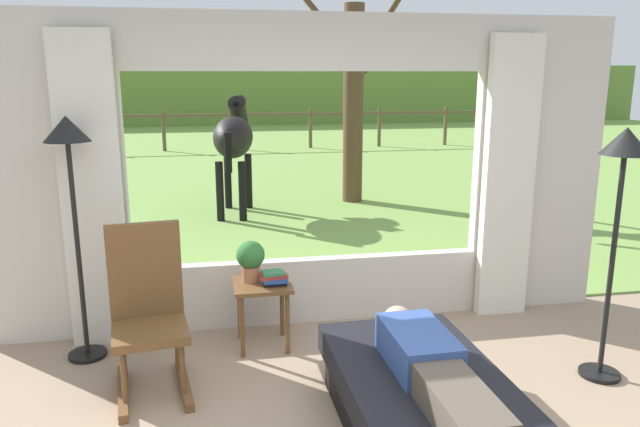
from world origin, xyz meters
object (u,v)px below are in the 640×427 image
at_px(recliner_sofa, 425,410).
at_px(floor_lamp_right, 622,179).
at_px(rocking_chair, 148,310).
at_px(reclining_person, 430,365).
at_px(side_table, 262,294).
at_px(horse, 234,138).
at_px(pasture_tree, 353,99).
at_px(potted_plant, 251,258).
at_px(book_stack, 274,278).
at_px(floor_lamp_left, 70,165).

xyz_separation_m(recliner_sofa, floor_lamp_right, (1.50, 0.55, 1.19)).
bearing_deg(recliner_sofa, rocking_chair, 147.37).
relative_size(reclining_person, side_table, 2.75).
relative_size(side_table, horse, 0.29).
distance_m(floor_lamp_right, pasture_tree, 6.07).
distance_m(side_table, potted_plant, 0.29).
bearing_deg(horse, book_stack, -79.34).
bearing_deg(reclining_person, pasture_tree, 79.25).
relative_size(side_table, pasture_tree, 0.16).
xyz_separation_m(potted_plant, book_stack, (0.17, -0.12, -0.13)).
bearing_deg(horse, floor_lamp_left, -96.65).
distance_m(recliner_sofa, rocking_chair, 1.90).
xyz_separation_m(reclining_person, horse, (-0.78, 6.10, 0.63)).
bearing_deg(floor_lamp_left, book_stack, -4.80).
bearing_deg(book_stack, side_table, 144.81).
height_order(side_table, potted_plant, potted_plant).
bearing_deg(pasture_tree, horse, -164.24).
height_order(floor_lamp_right, horse, horse).
bearing_deg(potted_plant, reclining_person, -60.92).
height_order(reclining_person, floor_lamp_right, floor_lamp_right).
bearing_deg(side_table, floor_lamp_right, -21.62).
bearing_deg(floor_lamp_right, book_stack, 158.99).
height_order(book_stack, floor_lamp_right, floor_lamp_right).
height_order(rocking_chair, book_stack, rocking_chair).
relative_size(reclining_person, pasture_tree, 0.44).
height_order(side_table, pasture_tree, pasture_tree).
relative_size(reclining_person, book_stack, 6.62).
height_order(recliner_sofa, reclining_person, reclining_person).
height_order(side_table, book_stack, book_stack).
bearing_deg(potted_plant, book_stack, -36.00).
relative_size(recliner_sofa, horse, 0.94).
xyz_separation_m(rocking_chair, side_table, (0.80, 0.48, -0.12)).
height_order(potted_plant, floor_lamp_right, floor_lamp_right).
xyz_separation_m(reclining_person, potted_plant, (-0.87, 1.56, 0.18)).
height_order(potted_plant, floor_lamp_left, floor_lamp_left).
relative_size(rocking_chair, pasture_tree, 0.35).
distance_m(potted_plant, horse, 4.56).
xyz_separation_m(potted_plant, horse, (0.09, 4.54, 0.45)).
bearing_deg(horse, recliner_sofa, -72.96).
distance_m(reclining_person, floor_lamp_left, 2.79).
bearing_deg(book_stack, floor_lamp_left, 175.20).
xyz_separation_m(recliner_sofa, rocking_chair, (-1.59, 0.98, 0.33)).
relative_size(rocking_chair, potted_plant, 3.50).
xyz_separation_m(recliner_sofa, side_table, (-0.79, 1.45, 0.21)).
bearing_deg(pasture_tree, book_stack, -109.50).
height_order(reclining_person, potted_plant, potted_plant).
bearing_deg(pasture_tree, floor_lamp_right, -86.56).
height_order(book_stack, horse, horse).
bearing_deg(reclining_person, potted_plant, 118.06).
height_order(floor_lamp_left, floor_lamp_right, floor_lamp_left).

